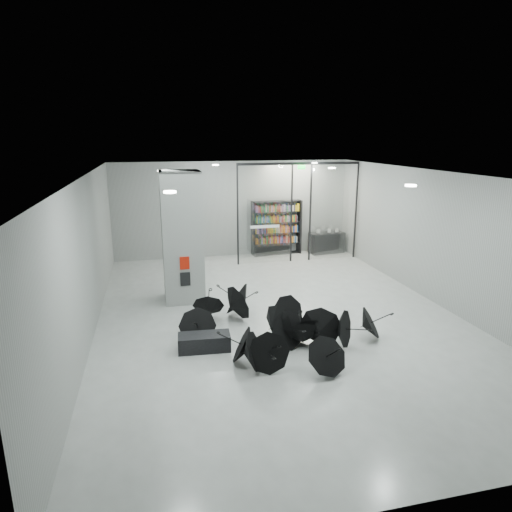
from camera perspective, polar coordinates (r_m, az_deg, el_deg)
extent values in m
plane|color=gray|center=(12.95, 2.83, -7.59)|extent=(14.00, 14.00, 0.00)
cube|color=slate|center=(12.00, 3.08, 10.33)|extent=(10.00, 14.00, 0.02)
cube|color=slate|center=(19.02, -2.91, 5.97)|extent=(10.00, 0.02, 4.00)
cube|color=slate|center=(6.33, 21.27, -14.07)|extent=(10.00, 0.02, 4.00)
cube|color=slate|center=(11.98, -20.70, -0.35)|extent=(0.02, 14.00, 4.00)
cube|color=slate|center=(14.50, 22.31, 2.03)|extent=(0.02, 14.00, 4.00)
cube|color=slate|center=(13.84, -9.39, 2.39)|extent=(1.20, 1.20, 4.00)
cube|color=#A50A07|center=(13.39, -9.09, -0.89)|extent=(0.28, 0.04, 0.38)
cube|color=black|center=(13.54, -9.00, -2.93)|extent=(0.30, 0.03, 0.42)
cube|color=#0CE533|center=(17.78, 5.80, 11.20)|extent=(0.30, 0.06, 0.15)
cube|color=silver|center=(17.78, 1.15, 5.36)|extent=(2.20, 0.02, 3.95)
cube|color=silver|center=(18.70, 9.83, 5.62)|extent=(2.00, 0.02, 3.95)
cube|color=black|center=(17.55, -2.35, 5.22)|extent=(0.06, 0.06, 4.00)
cube|color=black|center=(18.08, 4.54, 5.48)|extent=(0.06, 0.06, 4.00)
cube|color=black|center=(18.34, 6.94, 5.55)|extent=(0.06, 0.06, 4.00)
cube|color=black|center=(19.11, 12.61, 5.68)|extent=(0.06, 0.06, 4.00)
cube|color=black|center=(17.96, 5.61, 11.65)|extent=(5.00, 0.08, 0.10)
cube|color=black|center=(10.99, -6.61, -10.85)|extent=(1.27, 0.62, 0.40)
cube|color=black|center=(19.93, 8.99, 1.70)|extent=(1.58, 0.79, 0.91)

